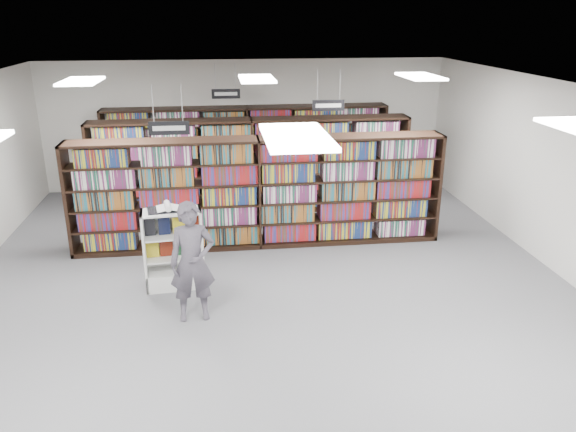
{
  "coord_description": "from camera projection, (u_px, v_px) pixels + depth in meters",
  "views": [
    {
      "loc": [
        -0.73,
        -8.13,
        4.24
      ],
      "look_at": [
        0.37,
        0.5,
        1.1
      ],
      "focal_mm": 35.0,
      "sensor_mm": 36.0,
      "label": 1
    }
  ],
  "objects": [
    {
      "name": "floor",
      "position": [
        270.0,
        291.0,
        9.11
      ],
      "size": [
        12.0,
        12.0,
        0.0
      ],
      "primitive_type": "plane",
      "color": "#505155",
      "rests_on": "ground"
    },
    {
      "name": "wall_back",
      "position": [
        246.0,
        125.0,
        14.17
      ],
      "size": [
        10.0,
        0.1,
        3.2
      ],
      "primitive_type": "cube",
      "color": "silver",
      "rests_on": "ground"
    },
    {
      "name": "troffer_back_center",
      "position": [
        257.0,
        79.0,
        9.9
      ],
      "size": [
        0.6,
        1.2,
        0.04
      ],
      "primitive_type": "cube",
      "color": "white",
      "rests_on": "ceiling"
    },
    {
      "name": "aisle_sign_left",
      "position": [
        169.0,
        127.0,
        9.01
      ],
      "size": [
        0.65,
        0.02,
        0.8
      ],
      "color": "#B2B2B7",
      "rests_on": "ceiling"
    },
    {
      "name": "bookshelf_row_mid",
      "position": [
        252.0,
        166.0,
        12.49
      ],
      "size": [
        7.0,
        0.6,
        2.1
      ],
      "color": "black",
      "rests_on": "floor"
    },
    {
      "name": "shopper",
      "position": [
        192.0,
        262.0,
        8.02
      ],
      "size": [
        0.69,
        0.48,
        1.79
      ],
      "primitive_type": "imported",
      "rotation": [
        0.0,
        0.0,
        0.08
      ],
      "color": "#49434D",
      "rests_on": "floor"
    },
    {
      "name": "bookshelf_row_near",
      "position": [
        259.0,
        193.0,
        10.62
      ],
      "size": [
        7.0,
        0.6,
        2.1
      ],
      "color": "black",
      "rests_on": "floor"
    },
    {
      "name": "aisle_sign_center",
      "position": [
        226.0,
        93.0,
        12.86
      ],
      "size": [
        0.65,
        0.02,
        0.8
      ],
      "color": "#B2B2B7",
      "rests_on": "ceiling"
    },
    {
      "name": "ceiling",
      "position": [
        267.0,
        91.0,
        8.02
      ],
      "size": [
        10.0,
        12.0,
        0.1
      ],
      "primitive_type": "cube",
      "color": "white",
      "rests_on": "wall_back"
    },
    {
      "name": "wall_right",
      "position": [
        573.0,
        185.0,
        9.16
      ],
      "size": [
        0.1,
        12.0,
        3.2
      ],
      "primitive_type": "cube",
      "color": "silver",
      "rests_on": "ground"
    },
    {
      "name": "bookshelf_row_far",
      "position": [
        247.0,
        149.0,
        14.07
      ],
      "size": [
        7.0,
        0.6,
        2.1
      ],
      "color": "black",
      "rests_on": "floor"
    },
    {
      "name": "open_book",
      "position": [
        169.0,
        208.0,
        8.87
      ],
      "size": [
        0.72,
        0.49,
        0.13
      ],
      "rotation": [
        0.0,
        0.0,
        0.16
      ],
      "color": "black",
      "rests_on": "endcap_display"
    },
    {
      "name": "troffer_back_left",
      "position": [
        81.0,
        81.0,
        9.55
      ],
      "size": [
        0.6,
        1.2,
        0.04
      ],
      "primitive_type": "cube",
      "color": "white",
      "rests_on": "ceiling"
    },
    {
      "name": "endcap_display",
      "position": [
        174.0,
        260.0,
        9.17
      ],
      "size": [
        0.98,
        0.55,
        1.32
      ],
      "rotation": [
        0.0,
        0.0,
        0.08
      ],
      "color": "white",
      "rests_on": "floor"
    },
    {
      "name": "troffer_back_right",
      "position": [
        420.0,
        76.0,
        10.26
      ],
      "size": [
        0.6,
        1.2,
        0.04
      ],
      "primitive_type": "cube",
      "color": "white",
      "rests_on": "ceiling"
    },
    {
      "name": "troffer_front_center",
      "position": [
        296.0,
        137.0,
        5.24
      ],
      "size": [
        0.6,
        1.2,
        0.04
      ],
      "primitive_type": "cube",
      "color": "white",
      "rests_on": "ceiling"
    },
    {
      "name": "aisle_sign_right",
      "position": [
        328.0,
        104.0,
        11.23
      ],
      "size": [
        0.65,
        0.02,
        0.8
      ],
      "color": "#B2B2B7",
      "rests_on": "ceiling"
    }
  ]
}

